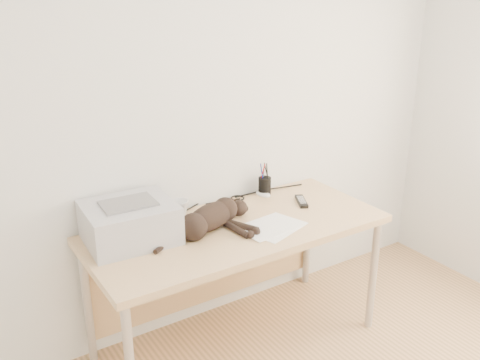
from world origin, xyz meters
TOP-DOWN VIEW (x-y plane):
  - wall_back at (0.00, 1.75)m, footprint 3.50×0.00m
  - desk at (0.00, 1.48)m, footprint 1.60×0.70m
  - printer at (-0.54, 1.54)m, footprint 0.45×0.39m
  - papers at (0.14, 1.27)m, footprint 0.38×0.31m
  - cat at (-0.15, 1.42)m, footprint 0.65×0.33m
  - mug at (-0.20, 1.67)m, footprint 0.12×0.12m
  - pen_cup at (0.38, 1.68)m, footprint 0.08×0.08m
  - remote_grey at (-0.12, 1.55)m, footprint 0.08×0.16m
  - remote_black at (0.48, 1.45)m, footprint 0.12×0.17m
  - mouse at (0.37, 1.67)m, footprint 0.08×0.12m
  - cable_tangle at (0.00, 1.70)m, footprint 1.36×0.08m

SIDE VIEW (x-z plane):
  - desk at x=0.00m, z-range 0.24..0.98m
  - papers at x=0.14m, z-range 0.74..0.75m
  - cable_tangle at x=0.00m, z-range 0.74..0.75m
  - remote_grey at x=-0.12m, z-range 0.74..0.76m
  - remote_black at x=0.48m, z-range 0.74..0.76m
  - mouse at x=0.37m, z-range 0.74..0.78m
  - mug at x=-0.20m, z-range 0.74..0.83m
  - pen_cup at x=0.38m, z-range 0.70..0.89m
  - cat at x=-0.15m, z-range 0.73..0.88m
  - printer at x=-0.54m, z-range 0.74..0.94m
  - wall_back at x=0.00m, z-range -0.45..3.05m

